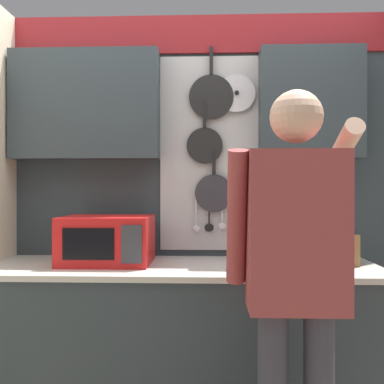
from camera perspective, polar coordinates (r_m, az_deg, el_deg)
The scene contains 6 objects.
base_cabinet_counter at distance 2.51m, azimuth -1.28°, elevation -19.90°, with size 2.15×0.67×0.90m.
back_wall_unit at distance 2.66m, azimuth -1.24°, elevation 3.64°, with size 2.72×0.20×2.40m.
microwave at distance 2.47m, azimuth -11.22°, elevation -6.26°, with size 0.49×0.39×0.27m.
knife_block at distance 2.52m, azimuth 19.74°, elevation -7.16°, with size 0.12×0.15×0.25m.
utensil_crock at distance 2.45m, azimuth 13.34°, elevation -7.52°, with size 0.11×0.11×0.34m.
person at distance 1.76m, azimuth 13.63°, elevation -9.28°, with size 0.54×0.63×1.70m.
Camera 1 is at (0.14, -2.35, 1.31)m, focal length 40.00 mm.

